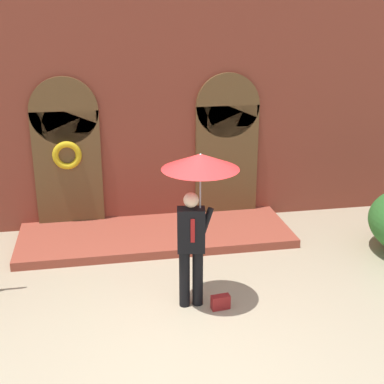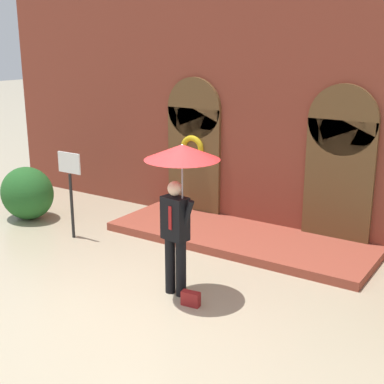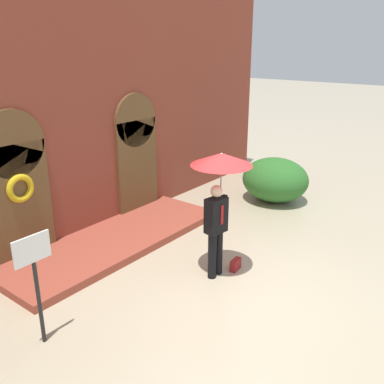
# 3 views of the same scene
# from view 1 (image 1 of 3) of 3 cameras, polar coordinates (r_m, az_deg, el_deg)

# --- Properties ---
(ground_plane) EXTENTS (80.00, 80.00, 0.00)m
(ground_plane) POSITION_cam_1_polar(r_m,az_deg,el_deg) (7.78, -1.07, -14.19)
(ground_plane) COLOR tan
(building_facade) EXTENTS (14.00, 2.30, 5.60)m
(building_facade) POSITION_cam_1_polar(r_m,az_deg,el_deg) (10.73, -4.91, 10.59)
(building_facade) COLOR brown
(building_facade) RESTS_ON ground
(person_with_umbrella) EXTENTS (1.10, 1.10, 2.36)m
(person_with_umbrella) POSITION_cam_1_polar(r_m,az_deg,el_deg) (7.50, 0.64, 0.79)
(person_with_umbrella) COLOR black
(person_with_umbrella) RESTS_ON ground
(handbag) EXTENTS (0.29, 0.15, 0.22)m
(handbag) POSITION_cam_1_polar(r_m,az_deg,el_deg) (8.14, 3.06, -11.66)
(handbag) COLOR maroon
(handbag) RESTS_ON ground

